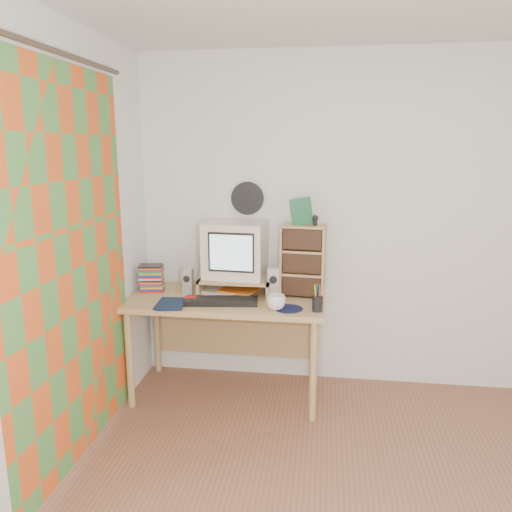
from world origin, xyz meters
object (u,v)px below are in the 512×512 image
(keyboard, at_px, (221,301))
(mug, at_px, (276,302))
(desk, at_px, (228,312))
(crt_monitor, at_px, (235,250))
(cd_rack, at_px, (303,261))
(dvd_stack, at_px, (152,275))
(diary, at_px, (157,302))

(keyboard, height_order, mug, mug)
(desk, xyz_separation_m, crt_monitor, (0.04, 0.09, 0.46))
(cd_rack, bearing_deg, mug, -109.84)
(keyboard, height_order, dvd_stack, dvd_stack)
(cd_rack, xyz_separation_m, diary, (-0.98, -0.36, -0.24))
(desk, height_order, keyboard, keyboard)
(desk, distance_m, keyboard, 0.26)
(dvd_stack, distance_m, diary, 0.38)
(mug, relative_size, diary, 0.55)
(crt_monitor, bearing_deg, mug, -43.48)
(diary, bearing_deg, mug, -3.41)
(desk, bearing_deg, crt_monitor, 65.43)
(desk, height_order, cd_rack, cd_rack)
(crt_monitor, relative_size, dvd_stack, 1.78)
(dvd_stack, xyz_separation_m, diary, (0.15, -0.33, -0.10))
(dvd_stack, relative_size, diary, 1.04)
(dvd_stack, height_order, mug, dvd_stack)
(desk, bearing_deg, keyboard, -92.14)
(desk, distance_m, dvd_stack, 0.64)
(dvd_stack, distance_m, mug, 1.02)
(cd_rack, bearing_deg, dvd_stack, -173.24)
(crt_monitor, bearing_deg, keyboard, -95.25)
(keyboard, xyz_separation_m, mug, (0.39, -0.08, 0.03))
(desk, distance_m, crt_monitor, 0.47)
(desk, bearing_deg, cd_rack, 5.56)
(crt_monitor, distance_m, cd_rack, 0.51)
(cd_rack, height_order, mug, cd_rack)
(desk, distance_m, cd_rack, 0.67)
(cd_rack, relative_size, mug, 4.10)
(dvd_stack, height_order, diary, dvd_stack)
(keyboard, bearing_deg, dvd_stack, 151.28)
(dvd_stack, relative_size, mug, 1.89)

